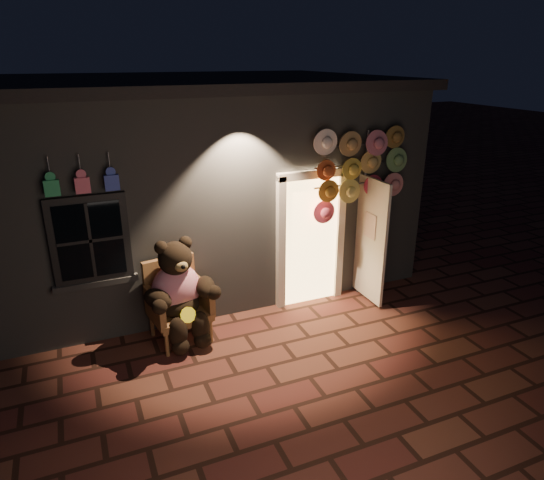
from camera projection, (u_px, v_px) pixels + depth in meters
ground at (267, 367)px, 6.33m from camera, size 60.00×60.00×0.00m
shop_building at (187, 173)px, 9.15m from camera, size 7.30×5.95×3.51m
wicker_armchair at (177, 301)px, 6.83m from camera, size 0.89×0.83×1.15m
teddy_bear at (179, 292)px, 6.64m from camera, size 1.08×0.91×1.50m
hat_rack at (359, 170)px, 7.41m from camera, size 1.57×0.22×2.77m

